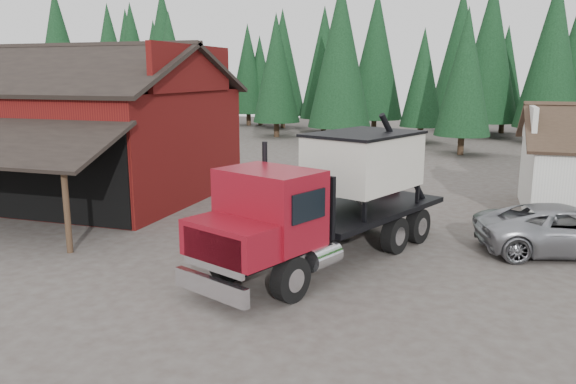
% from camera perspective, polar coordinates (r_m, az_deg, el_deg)
% --- Properties ---
extents(ground, '(120.00, 120.00, 0.00)m').
position_cam_1_polar(ground, '(15.27, -9.64, -10.43)').
color(ground, '#443A35').
rests_on(ground, ground).
extents(red_barn, '(12.80, 13.63, 7.18)m').
position_cam_1_polar(red_barn, '(28.69, -20.21, 5.04)').
color(red_barn, '#5E130F').
rests_on(red_barn, ground).
extents(conifer_backdrop, '(76.00, 16.00, 16.00)m').
position_cam_1_polar(conifer_backdrop, '(55.15, 11.14, 5.69)').
color(conifer_backdrop, black).
rests_on(conifer_backdrop, ground).
extents(near_pine_a, '(4.40, 4.40, 11.40)m').
position_cam_1_polar(near_pine_a, '(49.61, -17.60, 12.09)').
color(near_pine_a, '#382619').
rests_on(near_pine_a, ground).
extents(near_pine_b, '(3.96, 3.96, 10.40)m').
position_cam_1_polar(near_pine_b, '(42.44, 17.58, 11.54)').
color(near_pine_b, '#382619').
rests_on(near_pine_b, ground).
extents(near_pine_d, '(5.28, 5.28, 13.40)m').
position_cam_1_polar(near_pine_d, '(47.69, 5.34, 13.82)').
color(near_pine_d, '#382619').
rests_on(near_pine_d, ground).
extents(feed_truck, '(6.27, 10.28, 4.52)m').
position_cam_1_polar(feed_truck, '(17.32, 4.50, -0.27)').
color(feed_truck, black).
rests_on(feed_truck, ground).
extents(silver_car, '(6.21, 4.01, 1.59)m').
position_cam_1_polar(silver_car, '(20.39, 26.56, -3.47)').
color(silver_car, '#95979C').
rests_on(silver_car, ground).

